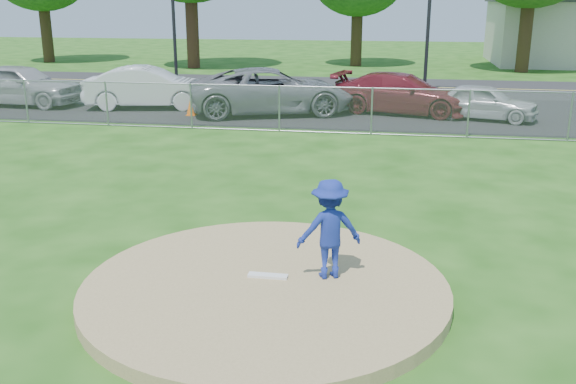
# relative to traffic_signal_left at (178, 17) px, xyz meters

# --- Properties ---
(ground) EXTENTS (120.00, 120.00, 0.00)m
(ground) POSITION_rel_traffic_signal_left_xyz_m (8.76, -12.00, -3.36)
(ground) COLOR #1A4A10
(ground) RESTS_ON ground
(pitchers_mound) EXTENTS (5.40, 5.40, 0.20)m
(pitchers_mound) POSITION_rel_traffic_signal_left_xyz_m (8.76, -22.00, -3.26)
(pitchers_mound) COLOR #988053
(pitchers_mound) RESTS_ON ground
(pitching_rubber) EXTENTS (0.60, 0.15, 0.04)m
(pitching_rubber) POSITION_rel_traffic_signal_left_xyz_m (8.76, -21.80, -3.14)
(pitching_rubber) COLOR white
(pitching_rubber) RESTS_ON pitchers_mound
(chain_link_fence) EXTENTS (40.00, 0.06, 1.50)m
(chain_link_fence) POSITION_rel_traffic_signal_left_xyz_m (8.76, -10.00, -2.61)
(chain_link_fence) COLOR gray
(chain_link_fence) RESTS_ON ground
(parking_lot) EXTENTS (50.00, 8.00, 0.01)m
(parking_lot) POSITION_rel_traffic_signal_left_xyz_m (8.76, -5.50, -3.36)
(parking_lot) COLOR black
(parking_lot) RESTS_ON ground
(street) EXTENTS (60.00, 7.00, 0.01)m
(street) POSITION_rel_traffic_signal_left_xyz_m (8.76, 2.00, -3.36)
(street) COLOR #242426
(street) RESTS_ON ground
(traffic_signal_left) EXTENTS (1.28, 0.20, 5.60)m
(traffic_signal_left) POSITION_rel_traffic_signal_left_xyz_m (0.00, 0.00, 0.00)
(traffic_signal_left) COLOR black
(traffic_signal_left) RESTS_ON ground
(pitcher) EXTENTS (1.11, 0.87, 1.51)m
(pitcher) POSITION_rel_traffic_signal_left_xyz_m (9.66, -21.61, -2.41)
(pitcher) COLOR navy
(pitcher) RESTS_ON pitchers_mound
(traffic_cone) EXTENTS (0.38, 0.38, 0.75)m
(traffic_cone) POSITION_rel_traffic_signal_left_xyz_m (2.96, -7.55, -2.98)
(traffic_cone) COLOR orange
(traffic_cone) RESTS_ON parking_lot
(parked_car_silver) EXTENTS (5.05, 2.20, 1.70)m
(parked_car_silver) POSITION_rel_traffic_signal_left_xyz_m (-4.61, -6.51, -2.50)
(parked_car_silver) COLOR #A6A6AA
(parked_car_silver) RESTS_ON parking_lot
(parked_car_white) EXTENTS (5.21, 2.66, 1.64)m
(parked_car_white) POSITION_rel_traffic_signal_left_xyz_m (0.81, -6.25, -2.53)
(parked_car_white) COLOR silver
(parked_car_white) RESTS_ON parking_lot
(parked_car_gray) EXTENTS (6.76, 4.68, 1.72)m
(parked_car_gray) POSITION_rel_traffic_signal_left_xyz_m (5.85, -6.66, -2.49)
(parked_car_gray) COLOR slate
(parked_car_gray) RESTS_ON parking_lot
(parked_car_darkred) EXTENTS (5.56, 3.25, 1.51)m
(parked_car_darkred) POSITION_rel_traffic_signal_left_xyz_m (10.71, -5.80, -2.60)
(parked_car_darkred) COLOR maroon
(parked_car_darkred) RESTS_ON parking_lot
(parked_car_pearl) EXTENTS (4.01, 2.47, 1.28)m
(parked_car_pearl) POSITION_rel_traffic_signal_left_xyz_m (13.64, -6.59, -2.71)
(parked_car_pearl) COLOR silver
(parked_car_pearl) RESTS_ON parking_lot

